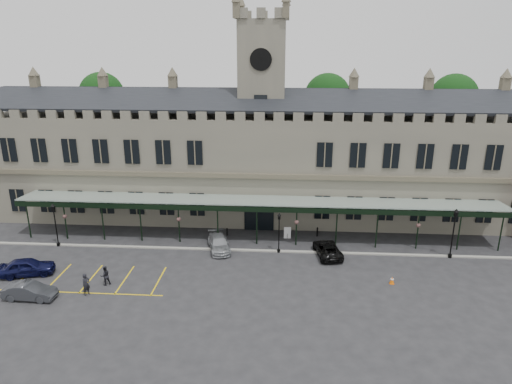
# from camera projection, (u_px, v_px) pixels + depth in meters

# --- Properties ---
(ground) EXTENTS (140.00, 140.00, 0.00)m
(ground) POSITION_uv_depth(u_px,v_px,m) (251.00, 278.00, 39.95)
(ground) COLOR black
(station_building) EXTENTS (60.00, 10.36, 17.30)m
(station_building) POSITION_uv_depth(u_px,v_px,m) (262.00, 162.00, 53.02)
(station_building) COLOR #5C594D
(station_building) RESTS_ON ground
(clock_tower) EXTENTS (5.60, 5.60, 24.80)m
(clock_tower) POSITION_uv_depth(u_px,v_px,m) (262.00, 104.00, 51.03)
(clock_tower) COLOR #5C594D
(clock_tower) RESTS_ON ground
(canopy) EXTENTS (50.00, 4.10, 4.30)m
(canopy) POSITION_uv_depth(u_px,v_px,m) (257.00, 221.00, 46.28)
(canopy) COLOR #8C9E93
(canopy) RESTS_ON ground
(kerb) EXTENTS (60.00, 0.40, 0.12)m
(kerb) POSITION_uv_depth(u_px,v_px,m) (256.00, 250.00, 45.15)
(kerb) COLOR gray
(kerb) RESTS_ON ground
(parking_markings) EXTENTS (16.00, 6.00, 0.01)m
(parking_markings) POSITION_uv_depth(u_px,v_px,m) (89.00, 281.00, 39.43)
(parking_markings) COLOR gold
(parking_markings) RESTS_ON ground
(tree_behind_left) EXTENTS (6.00, 6.00, 16.00)m
(tree_behind_left) POSITION_uv_depth(u_px,v_px,m) (102.00, 96.00, 61.08)
(tree_behind_left) COLOR #332314
(tree_behind_left) RESTS_ON ground
(tree_behind_mid) EXTENTS (6.00, 6.00, 16.00)m
(tree_behind_mid) POSITION_uv_depth(u_px,v_px,m) (327.00, 98.00, 59.15)
(tree_behind_mid) COLOR #332314
(tree_behind_mid) RESTS_ON ground
(tree_behind_right) EXTENTS (6.00, 6.00, 16.00)m
(tree_behind_right) POSITION_uv_depth(u_px,v_px,m) (454.00, 99.00, 58.12)
(tree_behind_right) COLOR #332314
(tree_behind_right) RESTS_ON ground
(lamp_post_left) EXTENTS (0.43, 0.43, 4.56)m
(lamp_post_left) POSITION_uv_depth(u_px,v_px,m) (55.00, 221.00, 45.49)
(lamp_post_left) COLOR black
(lamp_post_left) RESTS_ON ground
(lamp_post_mid) EXTENTS (0.39, 0.39, 4.13)m
(lamp_post_mid) POSITION_uv_depth(u_px,v_px,m) (279.00, 229.00, 44.17)
(lamp_post_mid) COLOR black
(lamp_post_mid) RESTS_ON ground
(lamp_post_right) EXTENTS (0.47, 0.47, 5.00)m
(lamp_post_right) POSITION_uv_depth(u_px,v_px,m) (454.00, 229.00, 42.91)
(lamp_post_right) COLOR black
(lamp_post_right) RESTS_ON ground
(traffic_cone) EXTENTS (0.42, 0.42, 0.66)m
(traffic_cone) POSITION_uv_depth(u_px,v_px,m) (392.00, 280.00, 38.96)
(traffic_cone) COLOR #E65E07
(traffic_cone) RESTS_ON ground
(sign_board) EXTENTS (0.74, 0.08, 1.26)m
(sign_board) POSITION_uv_depth(u_px,v_px,m) (287.00, 233.00, 47.93)
(sign_board) COLOR black
(sign_board) RESTS_ON ground
(bollard_left) EXTENTS (0.15, 0.15, 0.82)m
(bollard_left) POSITION_uv_depth(u_px,v_px,m) (227.00, 232.00, 48.74)
(bollard_left) COLOR black
(bollard_left) RESTS_ON ground
(bollard_right) EXTENTS (0.18, 0.18, 0.99)m
(bollard_right) POSITION_uv_depth(u_px,v_px,m) (317.00, 232.00, 48.48)
(bollard_right) COLOR black
(bollard_right) RESTS_ON ground
(car_left_a) EXTENTS (4.94, 3.08, 1.57)m
(car_left_a) POSITION_uv_depth(u_px,v_px,m) (27.00, 267.00, 40.30)
(car_left_a) COLOR black
(car_left_a) RESTS_ON ground
(car_left_b) EXTENTS (4.21, 1.57, 1.37)m
(car_left_b) POSITION_uv_depth(u_px,v_px,m) (30.00, 291.00, 36.54)
(car_left_b) COLOR #303236
(car_left_b) RESTS_ON ground
(car_taxi) EXTENTS (3.12, 4.97, 1.34)m
(car_taxi) POSITION_uv_depth(u_px,v_px,m) (219.00, 243.00, 45.32)
(car_taxi) COLOR gray
(car_taxi) RESTS_ON ground
(car_van) EXTENTS (2.96, 4.96, 1.29)m
(car_van) POSITION_uv_depth(u_px,v_px,m) (327.00, 249.00, 44.09)
(car_van) COLOR black
(car_van) RESTS_ON ground
(person_a) EXTENTS (0.73, 0.82, 1.90)m
(person_a) POSITION_uv_depth(u_px,v_px,m) (86.00, 284.00, 37.04)
(person_a) COLOR black
(person_a) RESTS_ON ground
(person_b) EXTENTS (1.05, 1.01, 1.70)m
(person_b) POSITION_uv_depth(u_px,v_px,m) (105.00, 276.00, 38.64)
(person_b) COLOR black
(person_b) RESTS_ON ground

